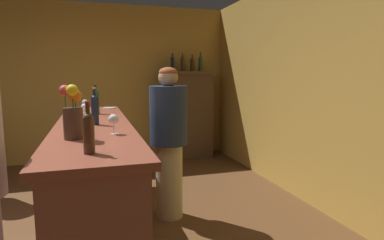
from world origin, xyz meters
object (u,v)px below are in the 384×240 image
Objects in this scene: flower_arrangement at (73,114)px; bartender at (169,138)px; display_bottle_midleft at (183,63)px; display_bottle_left at (173,63)px; bar_counter at (95,177)px; wine_bottle_chardonnay at (95,108)px; wine_bottle_syrah at (89,131)px; wine_bottle_malbec at (96,101)px; display_cabinet at (187,113)px; wine_glass_front at (84,107)px; wine_glass_rear at (113,120)px; wine_glass_mid at (85,103)px; cheese_plate at (109,108)px; display_bottle_midright at (200,63)px; display_bottle_center at (192,64)px.

bartender reaches higher than flower_arrangement.
display_bottle_midleft is 2.64m from bartender.
bartender is at bearing -104.75° from display_bottle_left.
wine_bottle_chardonnay reaches higher than bar_counter.
wine_bottle_syrah is 1.95m from wine_bottle_malbec.
wine_bottle_malbec reaches higher than wine_bottle_syrah.
wine_bottle_malbec is 0.21× the size of bartender.
display_cabinet is 5.19× the size of wine_bottle_syrah.
display_bottle_left reaches higher than wine_bottle_chardonnay.
bartender is at bearing -108.78° from display_bottle_midleft.
wine_glass_front is at bearing -45.07° from bartender.
display_cabinet is 4.99× the size of display_bottle_left.
display_bottle_midleft is at bearing 65.77° from wine_glass_rear.
display_bottle_left is (1.45, 1.61, 0.53)m from wine_glass_mid.
display_bottle_left is (1.15, 1.16, 0.64)m from cheese_plate.
cheese_plate is at bearing 68.51° from wine_glass_front.
display_bottle_midright is at bearing 0.00° from display_bottle_left.
wine_glass_rear is at bearing -77.43° from bar_counter.
display_bottle_center is at bearing -127.86° from bartender.
flower_arrangement is 2.37× the size of cheese_plate.
bartender is at bearing -66.42° from cheese_plate.
wine_glass_front is at bearing -130.55° from display_bottle_midleft.
wine_glass_mid is at bearing 133.75° from wine_bottle_malbec.
wine_glass_front is 2.79m from display_bottle_midright.
display_bottle_midright is (2.00, 3.21, 0.47)m from flower_arrangement.
display_bottle_midleft is at bearing 49.45° from wine_glass_front.
cheese_plate is at bearing 84.73° from wine_bottle_syrah.
wine_glass_mid is 0.50× the size of display_bottle_midleft.
wine_glass_mid is at bearing -58.36° from bartender.
wine_bottle_malbec is 1.06× the size of display_bottle_left.
display_cabinet reaches higher than wine_glass_mid.
wine_glass_front is at bearing -127.24° from display_bottle_left.
bar_counter is 9.19× the size of wine_bottle_chardonnay.
wine_bottle_syrah is 0.91× the size of wine_bottle_malbec.
cheese_plate is at bearing -140.57° from display_cabinet.
bar_counter is at bearing -99.20° from cheese_plate.
flower_arrangement is (-0.28, -0.11, 0.07)m from wine_glass_rear.
display_bottle_midright reaches higher than wine_glass_rear.
wine_bottle_malbec is 2.05× the size of cheese_plate.
bartender reaches higher than bar_counter.
wine_bottle_syrah is at bearing -77.25° from flower_arrangement.
wine_glass_rear is at bearing -111.38° from display_bottle_left.
wine_bottle_malbec is 2.16× the size of wine_glass_rear.
display_bottle_midleft is at bearing 49.06° from wine_bottle_malbec.
display_bottle_midright is (1.73, 3.10, 0.54)m from wine_glass_rear.
display_cabinet is at bearing 65.93° from wine_bottle_syrah.
display_bottle_left is (1.45, 1.90, 0.55)m from wine_glass_front.
bar_counter is 3.03m from display_bottle_left.
display_bottle_center is at bearing 41.65° from wine_glass_mid.
display_bottle_midleft reaches higher than flower_arrangement.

